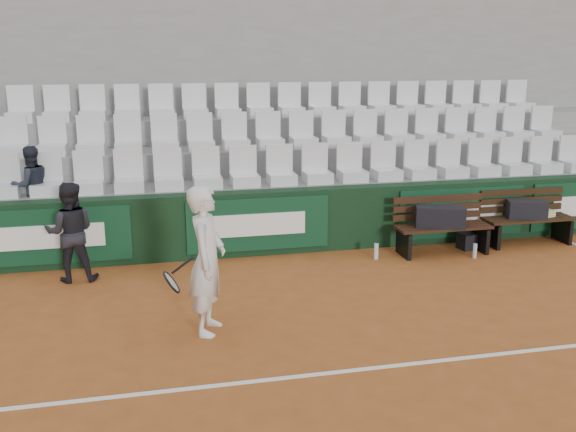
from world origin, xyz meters
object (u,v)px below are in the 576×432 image
Objects in this scene: sports_bag_left at (440,217)px; tennis_player at (207,260)px; bench_left at (443,240)px; water_bottle_far at (475,251)px; bench_right at (527,231)px; sports_bag_right at (527,209)px; sports_bag_ground at (472,241)px; water_bottle_near at (376,251)px; ball_kid at (70,232)px; spectator_c at (29,156)px.

tennis_player reaches higher than sports_bag_left.
bench_left reaches higher than water_bottle_far.
bench_right is 1.74m from sports_bag_left.
bench_right is at bearing 14.04° from sports_bag_right.
tennis_player reaches higher than sports_bag_ground.
sports_bag_right reaches higher than water_bottle_far.
water_bottle_near is 4.47m from ball_kid.
ball_kid is at bearing -178.64° from sports_bag_ground.
ball_kid is (-1.66, 2.09, -0.15)m from tennis_player.
water_bottle_far is (0.39, -0.33, -0.11)m from bench_left.
sports_bag_right is 0.36× the size of tennis_player.
bench_right is 2.46× the size of sports_bag_right.
bench_right is 2.01× the size of sports_bag_left.
bench_right is at bearing 149.15° from spectator_c.
sports_bag_right is 5.88m from tennis_player.
bench_left is 3.53× the size of sports_bag_ground.
tennis_player is (-4.27, -1.76, 0.73)m from water_bottle_far.
ball_kid reaches higher than sports_bag_ground.
ball_kid is (-5.93, 0.32, 0.58)m from water_bottle_far.
bench_right reaches higher than water_bottle_far.
bench_right is 1.08× the size of ball_kid.
sports_bag_left is at bearing -172.93° from bench_right.
sports_bag_left is at bearing 0.09° from water_bottle_near.
water_bottle_far is 4.68m from tennis_player.
sports_bag_right is (-0.06, -0.01, 0.37)m from bench_right.
tennis_player is (-4.47, -2.23, 0.71)m from sports_bag_ground.
tennis_player reaches higher than bench_left.
sports_bag_right is 7.84m from spectator_c.
bench_left is at bearing 2.17° from water_bottle_near.
sports_bag_right is at bearing 5.71° from bench_left.
bench_right is 3.53× the size of sports_bag_ground.
spectator_c is at bearing 169.02° from sports_bag_left.
water_bottle_far is at bearing -113.11° from sports_bag_ground.
sports_bag_right is at bearing 4.22° from water_bottle_near.
bench_right is 1.01m from sports_bag_ground.
bench_left is 0.52m from water_bottle_far.
tennis_player is 1.42× the size of spectator_c.
spectator_c is (-7.77, 0.97, 1.37)m from bench_right.
tennis_player reaches higher than bench_right.
bench_left is at bearing 139.38° from water_bottle_far.
spectator_c is (-7.71, 0.99, 1.00)m from sports_bag_right.
bench_left and bench_right have the same top height.
tennis_player is (-2.77, -2.05, 0.72)m from water_bottle_near.
ball_kid is at bearing -178.60° from bench_right.
bench_left is 1.26× the size of spectator_c.
sports_bag_right is 2.51× the size of water_bottle_near.
water_bottle_near reaches higher than water_bottle_far.
water_bottle_far is at bearing -40.62° from bench_left.
sports_bag_left is 0.44× the size of tennis_player.
spectator_c is (-5.06, 1.18, 1.47)m from water_bottle_near.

